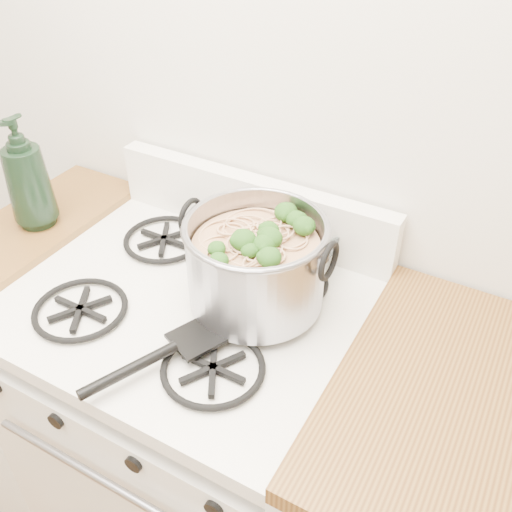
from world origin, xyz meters
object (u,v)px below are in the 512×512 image
object	(u,v)px
spatula	(199,334)
glass_bowl	(284,252)
stock_pot	(256,264)
gas_range	(197,428)
bottle	(26,173)

from	to	relation	value
spatula	glass_bowl	world-z (taller)	glass_bowl
stock_pot	spatula	bearing A→B (deg)	-104.02
gas_range	bottle	size ratio (longest dim) A/B	3.17
bottle	glass_bowl	bearing A→B (deg)	28.02
glass_bowl	stock_pot	bearing A→B (deg)	-84.40
gas_range	bottle	xyz separation A→B (m)	(-0.49, 0.05, 0.63)
spatula	glass_bowl	bearing A→B (deg)	108.96
gas_range	bottle	bearing A→B (deg)	174.64
gas_range	spatula	distance (m)	0.52
gas_range	bottle	world-z (taller)	bottle
gas_range	glass_bowl	distance (m)	0.56
stock_pot	bottle	bearing A→B (deg)	-178.79
gas_range	stock_pot	world-z (taller)	stock_pot
gas_range	glass_bowl	xyz separation A→B (m)	(0.13, 0.22, 0.50)
gas_range	spatula	size ratio (longest dim) A/B	2.98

